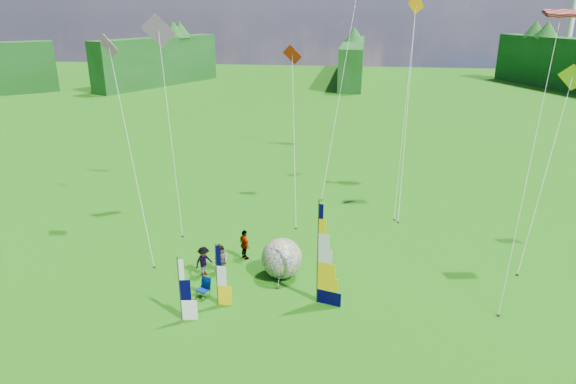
# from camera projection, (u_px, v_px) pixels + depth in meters

# --- Properties ---
(ground) EXTENTS (220.00, 220.00, 0.00)m
(ground) POSITION_uv_depth(u_px,v_px,m) (297.00, 340.00, 22.76)
(ground) COLOR #1E720F
(ground) RESTS_ON ground
(treeline_ring) EXTENTS (210.00, 210.00, 8.00)m
(treeline_ring) POSITION_uv_depth(u_px,v_px,m) (298.00, 259.00, 21.39)
(treeline_ring) COLOR #1B511E
(treeline_ring) RESTS_ON ground
(turbine_right) EXTENTS (8.00, 1.20, 30.00)m
(turbine_right) POSITION_uv_depth(u_px,v_px,m) (575.00, 0.00, 106.36)
(turbine_right) COLOR silver
(turbine_right) RESTS_ON ground
(feather_banner_main) EXTENTS (1.40, 0.46, 5.29)m
(feather_banner_main) POSITION_uv_depth(u_px,v_px,m) (318.00, 255.00, 24.77)
(feather_banner_main) COLOR #020030
(feather_banner_main) RESTS_ON ground
(side_banner_left) EXTENTS (0.91, 0.11, 3.25)m
(side_banner_left) POSITION_uv_depth(u_px,v_px,m) (217.00, 276.00, 24.89)
(side_banner_left) COLOR #FFCB03
(side_banner_left) RESTS_ON ground
(side_banner_far) EXTENTS (0.96, 0.26, 3.21)m
(side_banner_far) POSITION_uv_depth(u_px,v_px,m) (180.00, 290.00, 23.65)
(side_banner_far) COLOR white
(side_banner_far) RESTS_ON ground
(bol_inflatable) EXTENTS (2.79, 2.79, 2.22)m
(bol_inflatable) POSITION_uv_depth(u_px,v_px,m) (282.00, 258.00, 27.72)
(bol_inflatable) COLOR navy
(bol_inflatable) RESTS_ON ground
(spectator_a) EXTENTS (0.71, 0.60, 1.65)m
(spectator_a) POSITION_uv_depth(u_px,v_px,m) (220.00, 258.00, 28.37)
(spectator_a) COLOR #66594C
(spectator_a) RESTS_ON ground
(spectator_b) EXTENTS (0.90, 0.83, 1.70)m
(spectator_b) POSITION_uv_depth(u_px,v_px,m) (221.00, 260.00, 28.08)
(spectator_b) COLOR #66594C
(spectator_b) RESTS_ON ground
(spectator_c) EXTENTS (0.98, 1.13, 1.71)m
(spectator_c) POSITION_uv_depth(u_px,v_px,m) (204.00, 261.00, 27.91)
(spectator_c) COLOR #66594C
(spectator_c) RESTS_ON ground
(spectator_d) EXTENTS (1.02, 1.09, 1.82)m
(spectator_d) POSITION_uv_depth(u_px,v_px,m) (245.00, 245.00, 29.74)
(spectator_d) COLOR #66594C
(spectator_d) RESTS_ON ground
(camp_chair) EXTENTS (0.79, 0.79, 1.06)m
(camp_chair) POSITION_uv_depth(u_px,v_px,m) (203.00, 288.00, 25.89)
(camp_chair) COLOR #001957
(camp_chair) RESTS_ON ground
(kite_whale) EXTENTS (8.13, 15.34, 17.04)m
(kite_whale) POSITION_uv_depth(u_px,v_px,m) (409.00, 84.00, 37.63)
(kite_whale) COLOR black
(kite_whale) RESTS_ON ground
(kite_rainbow_delta) EXTENTS (9.07, 11.38, 14.26)m
(kite_rainbow_delta) POSITION_uv_depth(u_px,v_px,m) (169.00, 117.00, 33.54)
(kite_rainbow_delta) COLOR #D94F28
(kite_rainbow_delta) RESTS_ON ground
(kite_parafoil) EXTENTS (6.34, 10.78, 15.28)m
(kite_parafoil) POSITION_uv_depth(u_px,v_px,m) (534.00, 143.00, 25.13)
(kite_parafoil) COLOR red
(kite_parafoil) RESTS_ON ground
(small_kite_red) EXTENTS (6.77, 12.32, 11.73)m
(small_kite_red) POSITION_uv_depth(u_px,v_px,m) (294.00, 127.00, 36.37)
(small_kite_red) COLOR red
(small_kite_red) RESTS_ON ground
(small_kite_orange) EXTENTS (6.33, 9.42, 15.11)m
(small_kite_orange) POSITION_uv_depth(u_px,v_px,m) (406.00, 103.00, 35.93)
(small_kite_orange) COLOR orange
(small_kite_orange) RESTS_ON ground
(small_kite_yellow) EXTENTS (8.07, 10.91, 11.23)m
(small_kite_yellow) POSITION_uv_depth(u_px,v_px,m) (548.00, 161.00, 29.35)
(small_kite_yellow) COLOR yellow
(small_kite_yellow) RESTS_ON ground
(small_kite_pink) EXTENTS (10.30, 11.37, 12.84)m
(small_kite_pink) POSITION_uv_depth(u_px,v_px,m) (129.00, 141.00, 30.23)
(small_kite_pink) COLOR #EA64BC
(small_kite_pink) RESTS_ON ground
(small_kite_green) EXTENTS (8.43, 13.64, 17.48)m
(small_kite_green) POSITION_uv_depth(u_px,v_px,m) (342.00, 75.00, 40.68)
(small_kite_green) COLOR green
(small_kite_green) RESTS_ON ground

